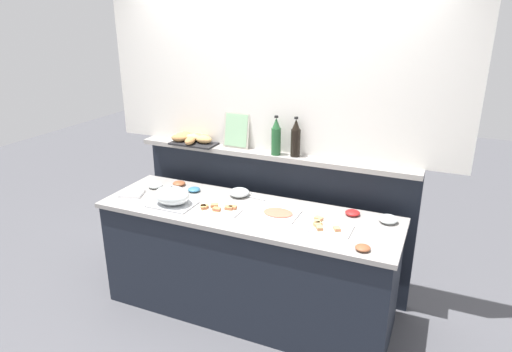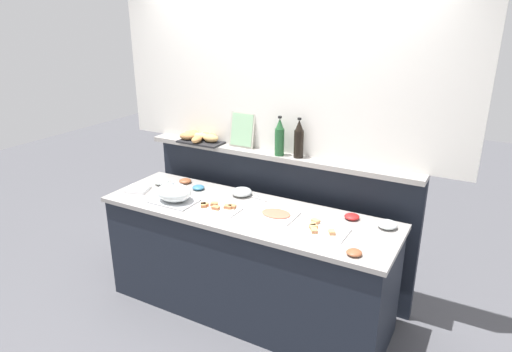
{
  "view_description": "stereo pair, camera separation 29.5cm",
  "coord_description": "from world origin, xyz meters",
  "px_view_note": "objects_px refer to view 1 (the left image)",
  "views": [
    {
      "loc": [
        1.3,
        -2.81,
        2.3
      ],
      "look_at": [
        0.03,
        0.1,
        1.13
      ],
      "focal_mm": 31.85,
      "sensor_mm": 36.0,
      "label": 1
    },
    {
      "loc": [
        1.57,
        -2.67,
        2.3
      ],
      "look_at": [
        0.03,
        0.1,
        1.13
      ],
      "focal_mm": 31.85,
      "sensor_mm": 36.0,
      "label": 2
    }
  ],
  "objects_px": {
    "cold_cuts_platter": "(278,213)",
    "serving_tongs": "(257,197)",
    "glass_bowl_small": "(239,193)",
    "glass_bowl_large": "(388,219)",
    "napkin_stack": "(132,193)",
    "wine_bottle_green": "(276,137)",
    "framed_picture": "(236,130)",
    "condiment_bowl_cream": "(363,248)",
    "glass_bowl_medium": "(155,185)",
    "sandwich_platter_side": "(325,227)",
    "bread_basket": "(193,138)",
    "sandwich_platter_rear": "(217,209)",
    "serving_cloche": "(172,196)",
    "condiment_bowl_teal": "(194,190)",
    "condiment_bowl_red": "(179,183)",
    "condiment_bowl_dark": "(353,213)",
    "wine_bottle_dark": "(296,139)"
  },
  "relations": [
    {
      "from": "glass_bowl_medium",
      "to": "napkin_stack",
      "type": "height_order",
      "value": "glass_bowl_medium"
    },
    {
      "from": "condiment_bowl_cream",
      "to": "napkin_stack",
      "type": "height_order",
      "value": "condiment_bowl_cream"
    },
    {
      "from": "wine_bottle_dark",
      "to": "framed_picture",
      "type": "distance_m",
      "value": 0.53
    },
    {
      "from": "napkin_stack",
      "to": "serving_tongs",
      "type": "bearing_deg",
      "value": 19.91
    },
    {
      "from": "condiment_bowl_cream",
      "to": "bread_basket",
      "type": "height_order",
      "value": "bread_basket"
    },
    {
      "from": "napkin_stack",
      "to": "wine_bottle_green",
      "type": "height_order",
      "value": "wine_bottle_green"
    },
    {
      "from": "sandwich_platter_side",
      "to": "glass_bowl_large",
      "type": "relative_size",
      "value": 2.53
    },
    {
      "from": "cold_cuts_platter",
      "to": "bread_basket",
      "type": "xyz_separation_m",
      "value": [
        -0.97,
        0.43,
        0.35
      ]
    },
    {
      "from": "glass_bowl_small",
      "to": "serving_tongs",
      "type": "height_order",
      "value": "glass_bowl_small"
    },
    {
      "from": "condiment_bowl_teal",
      "to": "condiment_bowl_red",
      "type": "distance_m",
      "value": 0.2
    },
    {
      "from": "cold_cuts_platter",
      "to": "glass_bowl_medium",
      "type": "relative_size",
      "value": 2.35
    },
    {
      "from": "condiment_bowl_dark",
      "to": "condiment_bowl_red",
      "type": "bearing_deg",
      "value": 179.96
    },
    {
      "from": "glass_bowl_large",
      "to": "wine_bottle_dark",
      "type": "xyz_separation_m",
      "value": [
        -0.78,
        0.24,
        0.44
      ]
    },
    {
      "from": "condiment_bowl_red",
      "to": "glass_bowl_medium",
      "type": "bearing_deg",
      "value": -140.96
    },
    {
      "from": "glass_bowl_medium",
      "to": "cold_cuts_platter",
      "type": "bearing_deg",
      "value": -4.21
    },
    {
      "from": "condiment_bowl_teal",
      "to": "condiment_bowl_dark",
      "type": "relative_size",
      "value": 0.94
    },
    {
      "from": "condiment_bowl_dark",
      "to": "condiment_bowl_cream",
      "type": "height_order",
      "value": "condiment_bowl_dark"
    },
    {
      "from": "cold_cuts_platter",
      "to": "glass_bowl_small",
      "type": "bearing_deg",
      "value": 153.85
    },
    {
      "from": "sandwich_platter_side",
      "to": "wine_bottle_dark",
      "type": "distance_m",
      "value": 0.78
    },
    {
      "from": "glass_bowl_large",
      "to": "serving_tongs",
      "type": "height_order",
      "value": "glass_bowl_large"
    },
    {
      "from": "cold_cuts_platter",
      "to": "glass_bowl_small",
      "type": "distance_m",
      "value": 0.46
    },
    {
      "from": "glass_bowl_large",
      "to": "condiment_bowl_cream",
      "type": "bearing_deg",
      "value": -100.35
    },
    {
      "from": "condiment_bowl_red",
      "to": "condiment_bowl_dark",
      "type": "bearing_deg",
      "value": -0.04
    },
    {
      "from": "cold_cuts_platter",
      "to": "serving_tongs",
      "type": "relative_size",
      "value": 1.58
    },
    {
      "from": "condiment_bowl_teal",
      "to": "condiment_bowl_dark",
      "type": "height_order",
      "value": "condiment_bowl_dark"
    },
    {
      "from": "glass_bowl_medium",
      "to": "condiment_bowl_cream",
      "type": "distance_m",
      "value": 1.85
    },
    {
      "from": "cold_cuts_platter",
      "to": "framed_picture",
      "type": "relative_size",
      "value": 0.99
    },
    {
      "from": "glass_bowl_medium",
      "to": "condiment_bowl_teal",
      "type": "xyz_separation_m",
      "value": [
        0.34,
        0.06,
        -0.0
      ]
    },
    {
      "from": "serving_tongs",
      "to": "framed_picture",
      "type": "relative_size",
      "value": 0.63
    },
    {
      "from": "condiment_bowl_cream",
      "to": "condiment_bowl_red",
      "type": "xyz_separation_m",
      "value": [
        -1.66,
        0.49,
        0.0
      ]
    },
    {
      "from": "glass_bowl_medium",
      "to": "sandwich_platter_rear",
      "type": "bearing_deg",
      "value": -15.7
    },
    {
      "from": "serving_tongs",
      "to": "framed_picture",
      "type": "distance_m",
      "value": 0.6
    },
    {
      "from": "glass_bowl_small",
      "to": "glass_bowl_large",
      "type": "bearing_deg",
      "value": -0.72
    },
    {
      "from": "glass_bowl_large",
      "to": "condiment_bowl_cream",
      "type": "relative_size",
      "value": 1.39
    },
    {
      "from": "glass_bowl_large",
      "to": "condiment_bowl_teal",
      "type": "relative_size",
      "value": 1.33
    },
    {
      "from": "sandwich_platter_rear",
      "to": "serving_tongs",
      "type": "height_order",
      "value": "sandwich_platter_rear"
    },
    {
      "from": "glass_bowl_small",
      "to": "napkin_stack",
      "type": "xyz_separation_m",
      "value": [
        -0.81,
        -0.32,
        -0.02
      ]
    },
    {
      "from": "napkin_stack",
      "to": "wine_bottle_dark",
      "type": "relative_size",
      "value": 0.54
    },
    {
      "from": "serving_cloche",
      "to": "glass_bowl_medium",
      "type": "distance_m",
      "value": 0.42
    },
    {
      "from": "condiment_bowl_dark",
      "to": "framed_picture",
      "type": "relative_size",
      "value": 0.36
    },
    {
      "from": "sandwich_platter_side",
      "to": "bread_basket",
      "type": "height_order",
      "value": "bread_basket"
    },
    {
      "from": "condiment_bowl_cream",
      "to": "serving_tongs",
      "type": "height_order",
      "value": "condiment_bowl_cream"
    },
    {
      "from": "serving_cloche",
      "to": "glass_bowl_small",
      "type": "relative_size",
      "value": 2.08
    },
    {
      "from": "condiment_bowl_teal",
      "to": "condiment_bowl_red",
      "type": "height_order",
      "value": "condiment_bowl_red"
    },
    {
      "from": "glass_bowl_large",
      "to": "napkin_stack",
      "type": "bearing_deg",
      "value": -171.09
    },
    {
      "from": "wine_bottle_dark",
      "to": "bread_basket",
      "type": "height_order",
      "value": "wine_bottle_dark"
    },
    {
      "from": "glass_bowl_large",
      "to": "glass_bowl_medium",
      "type": "distance_m",
      "value": 1.9
    },
    {
      "from": "condiment_bowl_red",
      "to": "serving_tongs",
      "type": "xyz_separation_m",
      "value": [
        0.72,
        0.01,
        -0.01
      ]
    },
    {
      "from": "condiment_bowl_cream",
      "to": "serving_tongs",
      "type": "xyz_separation_m",
      "value": [
        -0.94,
        0.5,
        -0.01
      ]
    },
    {
      "from": "framed_picture",
      "to": "condiment_bowl_cream",
      "type": "bearing_deg",
      "value": -31.14
    }
  ]
}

